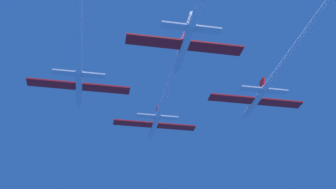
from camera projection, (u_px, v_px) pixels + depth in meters
name	position (u px, v px, depth m)	size (l,w,h in m)	color
jet_lead	(163.00, 102.00, 83.37)	(18.28, 46.21, 3.03)	white
jet_left_wing	(79.00, 48.00, 65.23)	(18.28, 48.56, 3.03)	white
jet_right_wing	(280.00, 69.00, 69.98)	(18.28, 47.53, 3.03)	white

